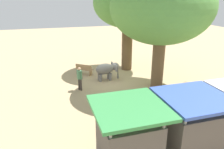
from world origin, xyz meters
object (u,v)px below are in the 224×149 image
elephant (107,69)px  picnic_table_near (193,89)px  shade_tree_secondary (128,4)px  wooden_bench (84,69)px  market_stall_blue (190,128)px  market_stall_green (128,140)px  person_handler (80,77)px  shade_tree_main (162,8)px

elephant → picnic_table_near: elephant is taller
shade_tree_secondary → wooden_bench: 6.20m
elephant → picnic_table_near: 6.23m
wooden_bench → picnic_table_near: wooden_bench is taller
wooden_bench → picnic_table_near: bearing=-8.0°
wooden_bench → picnic_table_near: size_ratio=0.66×
market_stall_blue → market_stall_green: (2.60, 0.00, 0.00)m
elephant → market_stall_green: 8.88m
elephant → market_stall_blue: size_ratio=0.74×
person_handler → shade_tree_secondary: bearing=3.5°
person_handler → shade_tree_secondary: size_ratio=0.22×
person_handler → wooden_bench: 3.04m
shade_tree_secondary → wooden_bench: size_ratio=5.53×
market_stall_green → market_stall_blue: bearing=180.0°
shade_tree_main → shade_tree_secondary: bearing=-80.4°
market_stall_green → elephant: bearing=-100.5°
elephant → shade_tree_main: shade_tree_main is taller
elephant → shade_tree_secondary: 5.47m
shade_tree_main → elephant: bearing=-36.4°
shade_tree_secondary → wooden_bench: (3.75, 0.41, -4.92)m
wooden_bench → market_stall_green: bearing=-52.6°
wooden_bench → shade_tree_secondary: bearing=44.5°
wooden_bench → market_stall_blue: size_ratio=0.53×
person_handler → shade_tree_main: 6.89m
picnic_table_near → wooden_bench: bearing=-167.5°
wooden_bench → market_stall_blue: 10.60m
picnic_table_near → market_stall_blue: (3.33, 4.25, 0.55)m
person_handler → elephant: bearing=-2.0°
picnic_table_near → market_stall_blue: bearing=-69.4°
person_handler → picnic_table_near: 7.31m
market_stall_blue → picnic_table_near: bearing=-128.1°
wooden_bench → market_stall_green: market_stall_green is taller
elephant → shade_tree_main: bearing=-39.9°
shade_tree_main → shade_tree_secondary: size_ratio=1.04×
picnic_table_near → person_handler: bearing=-146.9°
picnic_table_near → market_stall_blue: market_stall_blue is taller
elephant → person_handler: bearing=-153.0°
elephant → shade_tree_secondary: bearing=37.3°
elephant → picnic_table_near: (-4.32, 4.48, -0.24)m
shade_tree_secondary → market_stall_blue: bearing=83.1°
elephant → wooden_bench: size_ratio=1.39×
picnic_table_near → market_stall_green: 7.31m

